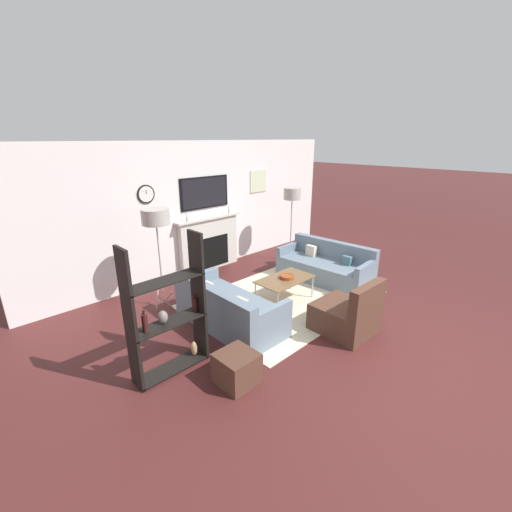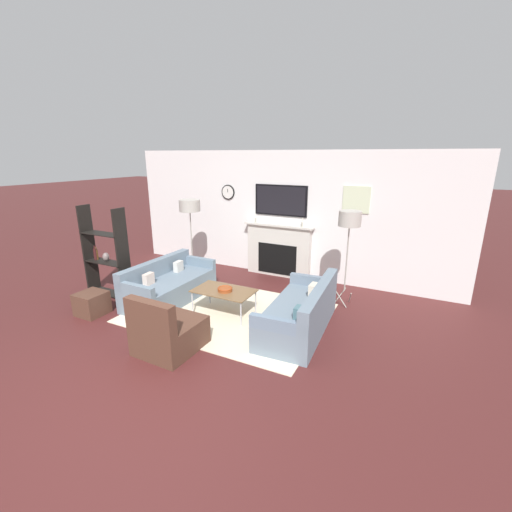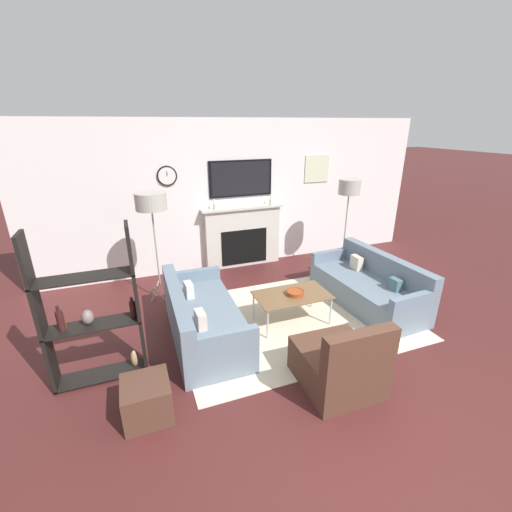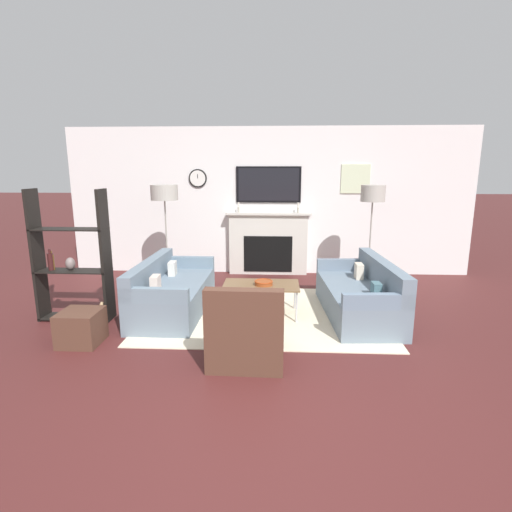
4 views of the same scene
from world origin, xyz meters
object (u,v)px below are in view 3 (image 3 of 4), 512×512
(couch_right, at_px, (369,287))
(shelf_unit, at_px, (92,315))
(armchair, at_px, (339,365))
(ottoman, at_px, (147,399))
(decorative_bowl, at_px, (295,292))
(floor_lamp_left, at_px, (151,203))
(couch_left, at_px, (202,320))
(floor_lamp_right, at_px, (349,188))
(coffee_table, at_px, (292,296))

(couch_right, height_order, shelf_unit, shelf_unit)
(armchair, bearing_deg, ottoman, 170.96)
(decorative_bowl, xyz_separation_m, floor_lamp_left, (-1.66, 1.33, 1.09))
(couch_left, height_order, shelf_unit, shelf_unit)
(couch_left, bearing_deg, floor_lamp_left, 107.09)
(floor_lamp_right, bearing_deg, armchair, -124.64)
(couch_right, bearing_deg, armchair, -136.24)
(couch_right, relative_size, shelf_unit, 1.12)
(couch_right, height_order, decorative_bowl, couch_right)
(coffee_table, relative_size, shelf_unit, 0.59)
(couch_left, relative_size, ottoman, 4.12)
(couch_left, height_order, floor_lamp_right, floor_lamp_right)
(armchair, distance_m, floor_lamp_left, 3.30)
(decorative_bowl, xyz_separation_m, ottoman, (-2.04, -0.98, -0.27))
(decorative_bowl, relative_size, ottoman, 0.57)
(couch_left, bearing_deg, armchair, -49.99)
(coffee_table, xyz_separation_m, floor_lamp_left, (-1.63, 1.32, 1.15))
(couch_right, bearing_deg, decorative_bowl, -176.29)
(couch_left, distance_m, decorative_bowl, 1.29)
(coffee_table, height_order, decorative_bowl, decorative_bowl)
(ottoman, bearing_deg, couch_left, 54.36)
(couch_right, distance_m, coffee_table, 1.35)
(decorative_bowl, bearing_deg, floor_lamp_right, 38.41)
(shelf_unit, height_order, ottoman, shelf_unit)
(armchair, distance_m, floor_lamp_right, 3.43)
(armchair, height_order, floor_lamp_left, floor_lamp_left)
(floor_lamp_left, bearing_deg, couch_left, -72.91)
(couch_left, distance_m, floor_lamp_right, 3.46)
(floor_lamp_right, relative_size, ottoman, 3.89)
(couch_right, height_order, coffee_table, couch_right)
(coffee_table, height_order, floor_lamp_left, floor_lamp_left)
(armchair, bearing_deg, couch_left, 130.01)
(decorative_bowl, height_order, floor_lamp_left, floor_lamp_left)
(floor_lamp_right, xyz_separation_m, shelf_unit, (-4.14, -1.57, -0.77))
(coffee_table, height_order, shelf_unit, shelf_unit)
(couch_right, distance_m, floor_lamp_right, 1.82)
(couch_right, height_order, floor_lamp_left, floor_lamp_left)
(floor_lamp_left, bearing_deg, armchair, -59.66)
(coffee_table, relative_size, floor_lamp_right, 0.59)
(armchair, xyz_separation_m, ottoman, (-1.91, 0.30, -0.08))
(couch_right, distance_m, floor_lamp_left, 3.46)
(couch_right, bearing_deg, floor_lamp_right, 73.14)
(floor_lamp_left, distance_m, ottoman, 2.71)
(shelf_unit, bearing_deg, armchair, -24.18)
(armchair, relative_size, coffee_table, 0.84)
(floor_lamp_left, relative_size, ottoman, 3.89)
(floor_lamp_left, distance_m, floor_lamp_right, 3.34)
(couch_right, xyz_separation_m, armchair, (-1.43, -1.37, 0.00))
(coffee_table, bearing_deg, decorative_bowl, -26.18)
(couch_right, relative_size, decorative_bowl, 7.68)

